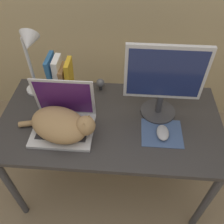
{
  "coord_description": "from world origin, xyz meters",
  "views": [
    {
      "loc": [
        0.08,
        -0.58,
        1.73
      ],
      "look_at": [
        0.01,
        0.3,
        0.81
      ],
      "focal_mm": 38.0,
      "sensor_mm": 36.0,
      "label": 1
    }
  ],
  "objects_px": {
    "external_monitor": "(164,80)",
    "book_row": "(61,77)",
    "webcam": "(100,83)",
    "laptop": "(64,120)",
    "desk_lamp": "(30,53)",
    "cat": "(61,125)",
    "computer_mouse": "(163,133)"
  },
  "relations": [
    {
      "from": "external_monitor",
      "to": "cat",
      "type": "bearing_deg",
      "value": -158.79
    },
    {
      "from": "computer_mouse",
      "to": "desk_lamp",
      "type": "height_order",
      "value": "desk_lamp"
    },
    {
      "from": "laptop",
      "to": "external_monitor",
      "type": "bearing_deg",
      "value": 16.04
    },
    {
      "from": "external_monitor",
      "to": "book_row",
      "type": "bearing_deg",
      "value": 166.61
    },
    {
      "from": "computer_mouse",
      "to": "laptop",
      "type": "bearing_deg",
      "value": 177.88
    },
    {
      "from": "cat",
      "to": "book_row",
      "type": "relative_size",
      "value": 1.73
    },
    {
      "from": "external_monitor",
      "to": "desk_lamp",
      "type": "distance_m",
      "value": 0.75
    },
    {
      "from": "external_monitor",
      "to": "computer_mouse",
      "type": "relative_size",
      "value": 4.11
    },
    {
      "from": "cat",
      "to": "book_row",
      "type": "xyz_separation_m",
      "value": [
        -0.08,
        0.35,
        0.04
      ]
    },
    {
      "from": "laptop",
      "to": "desk_lamp",
      "type": "xyz_separation_m",
      "value": [
        -0.21,
        0.27,
        0.24
      ]
    },
    {
      "from": "computer_mouse",
      "to": "desk_lamp",
      "type": "distance_m",
      "value": 0.86
    },
    {
      "from": "external_monitor",
      "to": "book_row",
      "type": "distance_m",
      "value": 0.63
    },
    {
      "from": "cat",
      "to": "desk_lamp",
      "type": "bearing_deg",
      "value": 123.96
    },
    {
      "from": "webcam",
      "to": "cat",
      "type": "bearing_deg",
      "value": -112.75
    },
    {
      "from": "cat",
      "to": "webcam",
      "type": "height_order",
      "value": "cat"
    },
    {
      "from": "cat",
      "to": "webcam",
      "type": "distance_m",
      "value": 0.42
    },
    {
      "from": "laptop",
      "to": "book_row",
      "type": "bearing_deg",
      "value": 104.03
    },
    {
      "from": "cat",
      "to": "desk_lamp",
      "type": "xyz_separation_m",
      "value": [
        -0.22,
        0.32,
        0.22
      ]
    },
    {
      "from": "cat",
      "to": "computer_mouse",
      "type": "relative_size",
      "value": 4.11
    },
    {
      "from": "external_monitor",
      "to": "desk_lamp",
      "type": "bearing_deg",
      "value": 170.97
    },
    {
      "from": "laptop",
      "to": "book_row",
      "type": "distance_m",
      "value": 0.31
    },
    {
      "from": "cat",
      "to": "book_row",
      "type": "bearing_deg",
      "value": 102.62
    },
    {
      "from": "desk_lamp",
      "to": "laptop",
      "type": "bearing_deg",
      "value": -51.77
    },
    {
      "from": "book_row",
      "to": "desk_lamp",
      "type": "distance_m",
      "value": 0.23
    },
    {
      "from": "computer_mouse",
      "to": "webcam",
      "type": "height_order",
      "value": "webcam"
    },
    {
      "from": "laptop",
      "to": "computer_mouse",
      "type": "bearing_deg",
      "value": -2.12
    },
    {
      "from": "book_row",
      "to": "laptop",
      "type": "bearing_deg",
      "value": -75.97
    },
    {
      "from": "desk_lamp",
      "to": "cat",
      "type": "bearing_deg",
      "value": -56.04
    },
    {
      "from": "webcam",
      "to": "laptop",
      "type": "bearing_deg",
      "value": -116.36
    },
    {
      "from": "laptop",
      "to": "external_monitor",
      "type": "distance_m",
      "value": 0.58
    },
    {
      "from": "laptop",
      "to": "desk_lamp",
      "type": "bearing_deg",
      "value": 128.23
    },
    {
      "from": "laptop",
      "to": "external_monitor",
      "type": "height_order",
      "value": "external_monitor"
    }
  ]
}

